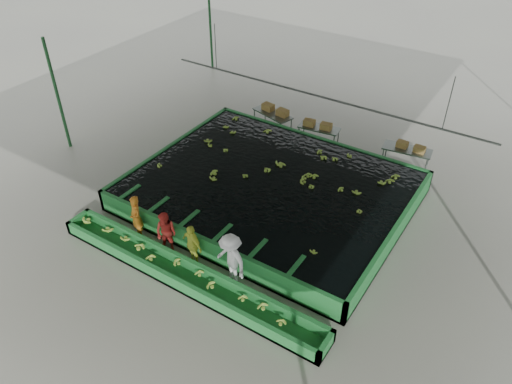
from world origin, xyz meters
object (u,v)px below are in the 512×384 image
Objects in this scene: packing_table_right at (405,158)px; packing_table_mid at (318,135)px; worker_d at (231,259)px; box_stack_mid at (317,127)px; worker_c at (192,245)px; flotation_tank at (270,190)px; box_stack_right at (410,149)px; worker_b at (166,233)px; sorting_trough at (186,276)px; packing_table_left at (272,121)px; worker_a at (136,217)px; box_stack_left at (275,113)px.

packing_table_mid is at bearing -176.29° from packing_table_right.
worker_d is 0.96× the size of packing_table_right.
packing_table_right is 4.06m from box_stack_mid.
packing_table_mid is at bearing 103.78° from worker_c.
box_stack_right is (3.69, 5.08, 0.45)m from flotation_tank.
worker_c is 0.83× the size of worker_d.
box_stack_right is at bearing 52.42° from worker_b.
worker_b reaches higher than box_stack_mid.
worker_b is at bearing -118.65° from box_stack_right.
worker_b is at bearing -118.17° from packing_table_right.
packing_table_right is (3.96, 0.26, 0.03)m from packing_table_mid.
packing_table_left reaches higher than sorting_trough.
worker_b is 9.17m from packing_table_mid.
packing_table_mid is (-0.39, 9.90, 0.17)m from sorting_trough.
worker_d is 1.59× the size of box_stack_right.
box_stack_mid is at bearing 99.37° from worker_a.
packing_table_right is (3.91, 9.36, -0.34)m from worker_c.
box_stack_mid is (-0.46, 4.76, 0.39)m from flotation_tank.
box_stack_mid is at bearing -1.37° from box_stack_left.
worker_a is 2.45m from worker_c.
worker_b is 9.14m from packing_table_left.
worker_c reaches higher than sorting_trough.
worker_a is at bearing 171.07° from worker_b.
worker_b is at bearing -81.54° from packing_table_left.
worker_b reaches higher than flotation_tank.
sorting_trough is at bearing -109.90° from box_stack_right.
box_stack_right is at bearing 79.19° from worker_a.
box_stack_left reaches higher than packing_table_left.
box_stack_mid reaches higher than sorting_trough.
worker_d reaches higher than packing_table_left.
worker_d reaches higher than box_stack_mid.
box_stack_left is at bearing -177.61° from box_stack_right.
worker_a reaches higher than box_stack_right.
worker_a is at bearing -90.06° from packing_table_left.
worker_b reaches higher than packing_table_right.
box_stack_left is at bearing 117.98° from worker_c.
worker_c is 1.22× the size of box_stack_mid.
box_stack_right is (2.48, 9.38, -0.05)m from worker_d.
worker_b is 0.83× the size of worker_d.
worker_b is at bearing -96.18° from box_stack_mid.
packing_table_mid is (-0.39, 4.80, -0.03)m from flotation_tank.
packing_table_mid is at bearing 92.25° from sorting_trough.
packing_table_mid is (2.40, 9.10, -0.42)m from worker_a.
sorting_trough is 10.22m from packing_table_left.
box_stack_right reaches higher than packing_table_left.
sorting_trough is 5.05× the size of packing_table_right.
box_stack_right is at bearing 4.41° from box_stack_mid.
worker_c is (2.45, 0.00, -0.06)m from worker_a.
worker_d is at bearing -104.18° from packing_table_right.
worker_d reaches higher than box_stack_right.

